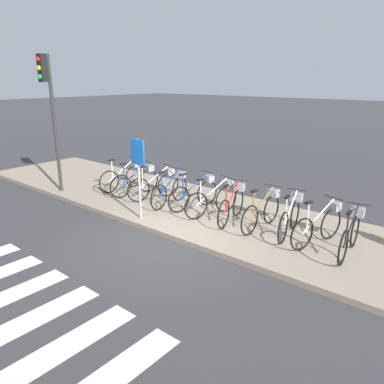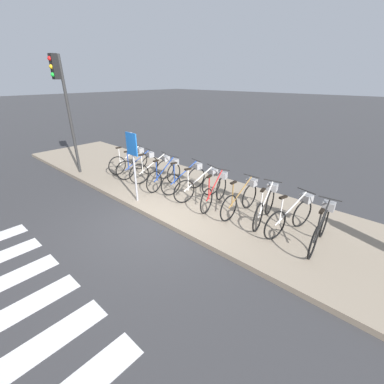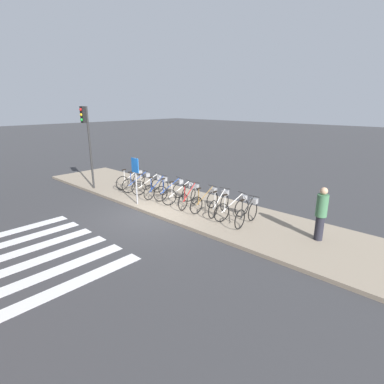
{
  "view_description": "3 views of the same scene",
  "coord_description": "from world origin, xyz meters",
  "px_view_note": "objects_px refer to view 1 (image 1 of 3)",
  "views": [
    {
      "loc": [
        5.34,
        -5.56,
        3.45
      ],
      "look_at": [
        0.17,
        0.63,
        0.99
      ],
      "focal_mm": 35.0,
      "sensor_mm": 36.0,
      "label": 1
    },
    {
      "loc": [
        4.48,
        -3.62,
        3.4
      ],
      "look_at": [
        0.31,
        0.98,
        0.62
      ],
      "focal_mm": 24.0,
      "sensor_mm": 36.0,
      "label": 2
    },
    {
      "loc": [
        8.65,
        -6.94,
        4.18
      ],
      "look_at": [
        1.0,
        1.32,
        0.87
      ],
      "focal_mm": 28.0,
      "sensor_mm": 36.0,
      "label": 3
    }
  ],
  "objects_px": {
    "parked_bicycle_5": "(215,198)",
    "sign_post": "(138,165)",
    "parked_bicycle_7": "(263,210)",
    "parked_bicycle_10": "(351,233)",
    "parked_bicycle_0": "(125,175)",
    "parked_bicycle_1": "(137,180)",
    "parked_bicycle_2": "(157,184)",
    "parked_bicycle_8": "(291,215)",
    "parked_bicycle_6": "(233,203)",
    "parked_bicycle_3": "(171,189)",
    "traffic_light": "(48,96)",
    "parked_bicycle_9": "(320,224)",
    "parked_bicycle_4": "(196,192)"
  },
  "relations": [
    {
      "from": "parked_bicycle_3",
      "to": "parked_bicycle_6",
      "type": "relative_size",
      "value": 1.02
    },
    {
      "from": "parked_bicycle_10",
      "to": "traffic_light",
      "type": "relative_size",
      "value": 0.41
    },
    {
      "from": "parked_bicycle_7",
      "to": "sign_post",
      "type": "height_order",
      "value": "sign_post"
    },
    {
      "from": "traffic_light",
      "to": "parked_bicycle_1",
      "type": "bearing_deg",
      "value": 33.22
    },
    {
      "from": "parked_bicycle_2",
      "to": "parked_bicycle_3",
      "type": "distance_m",
      "value": 0.67
    },
    {
      "from": "parked_bicycle_0",
      "to": "parked_bicycle_1",
      "type": "height_order",
      "value": "same"
    },
    {
      "from": "parked_bicycle_0",
      "to": "parked_bicycle_4",
      "type": "height_order",
      "value": "same"
    },
    {
      "from": "parked_bicycle_0",
      "to": "parked_bicycle_6",
      "type": "distance_m",
      "value": 4.1
    },
    {
      "from": "parked_bicycle_8",
      "to": "sign_post",
      "type": "height_order",
      "value": "sign_post"
    },
    {
      "from": "parked_bicycle_8",
      "to": "parked_bicycle_5",
      "type": "bearing_deg",
      "value": -177.61
    },
    {
      "from": "parked_bicycle_9",
      "to": "parked_bicycle_3",
      "type": "bearing_deg",
      "value": -178.64
    },
    {
      "from": "parked_bicycle_10",
      "to": "traffic_light",
      "type": "bearing_deg",
      "value": -170.68
    },
    {
      "from": "traffic_light",
      "to": "sign_post",
      "type": "xyz_separation_m",
      "value": [
        3.64,
        0.04,
        -1.49
      ]
    },
    {
      "from": "parked_bicycle_6",
      "to": "sign_post",
      "type": "relative_size",
      "value": 0.82
    },
    {
      "from": "parked_bicycle_6",
      "to": "parked_bicycle_9",
      "type": "height_order",
      "value": "same"
    },
    {
      "from": "parked_bicycle_0",
      "to": "parked_bicycle_10",
      "type": "height_order",
      "value": "same"
    },
    {
      "from": "parked_bicycle_0",
      "to": "parked_bicycle_9",
      "type": "xyz_separation_m",
      "value": [
        6.22,
        -0.04,
        0.0
      ]
    },
    {
      "from": "parked_bicycle_8",
      "to": "traffic_light",
      "type": "height_order",
      "value": "traffic_light"
    },
    {
      "from": "parked_bicycle_2",
      "to": "parked_bicycle_5",
      "type": "height_order",
      "value": "same"
    },
    {
      "from": "parked_bicycle_7",
      "to": "parked_bicycle_10",
      "type": "height_order",
      "value": "same"
    },
    {
      "from": "parked_bicycle_6",
      "to": "parked_bicycle_7",
      "type": "height_order",
      "value": "same"
    },
    {
      "from": "parked_bicycle_1",
      "to": "parked_bicycle_3",
      "type": "distance_m",
      "value": 1.4
    },
    {
      "from": "traffic_light",
      "to": "parked_bicycle_4",
      "type": "bearing_deg",
      "value": 19.97
    },
    {
      "from": "parked_bicycle_5",
      "to": "sign_post",
      "type": "distance_m",
      "value": 2.07
    },
    {
      "from": "traffic_light",
      "to": "sign_post",
      "type": "distance_m",
      "value": 3.93
    },
    {
      "from": "parked_bicycle_2",
      "to": "parked_bicycle_8",
      "type": "xyz_separation_m",
      "value": [
        4.09,
        0.07,
        0.0
      ]
    },
    {
      "from": "parked_bicycle_6",
      "to": "traffic_light",
      "type": "relative_size",
      "value": 0.41
    },
    {
      "from": "parked_bicycle_6",
      "to": "traffic_light",
      "type": "xyz_separation_m",
      "value": [
        -5.47,
        -1.38,
        2.39
      ]
    },
    {
      "from": "parked_bicycle_4",
      "to": "parked_bicycle_3",
      "type": "bearing_deg",
      "value": -165.27
    },
    {
      "from": "parked_bicycle_1",
      "to": "parked_bicycle_6",
      "type": "xyz_separation_m",
      "value": [
        3.38,
        0.01,
        0.0
      ]
    },
    {
      "from": "parked_bicycle_2",
      "to": "sign_post",
      "type": "height_order",
      "value": "sign_post"
    },
    {
      "from": "traffic_light",
      "to": "parked_bicycle_0",
      "type": "bearing_deg",
      "value": 47.01
    },
    {
      "from": "sign_post",
      "to": "traffic_light",
      "type": "bearing_deg",
      "value": -179.31
    },
    {
      "from": "parked_bicycle_9",
      "to": "parked_bicycle_7",
      "type": "bearing_deg",
      "value": 179.81
    },
    {
      "from": "parked_bicycle_5",
      "to": "parked_bicycle_8",
      "type": "relative_size",
      "value": 0.98
    },
    {
      "from": "parked_bicycle_2",
      "to": "parked_bicycle_5",
      "type": "distance_m",
      "value": 2.07
    },
    {
      "from": "parked_bicycle_6",
      "to": "sign_post",
      "type": "height_order",
      "value": "sign_post"
    },
    {
      "from": "parked_bicycle_1",
      "to": "parked_bicycle_6",
      "type": "relative_size",
      "value": 1.01
    },
    {
      "from": "parked_bicycle_8",
      "to": "parked_bicycle_10",
      "type": "xyz_separation_m",
      "value": [
        1.34,
        -0.15,
        0.0
      ]
    },
    {
      "from": "parked_bicycle_0",
      "to": "sign_post",
      "type": "xyz_separation_m",
      "value": [
        2.26,
        -1.44,
        0.9
      ]
    },
    {
      "from": "parked_bicycle_3",
      "to": "parked_bicycle_6",
      "type": "distance_m",
      "value": 1.98
    },
    {
      "from": "parked_bicycle_5",
      "to": "parked_bicycle_7",
      "type": "xyz_separation_m",
      "value": [
        1.37,
        0.02,
        0.0
      ]
    },
    {
      "from": "parked_bicycle_5",
      "to": "sign_post",
      "type": "relative_size",
      "value": 0.81
    },
    {
      "from": "parked_bicycle_8",
      "to": "parked_bicycle_6",
      "type": "bearing_deg",
      "value": -174.91
    },
    {
      "from": "parked_bicycle_1",
      "to": "parked_bicycle_10",
      "type": "relative_size",
      "value": 0.99
    },
    {
      "from": "parked_bicycle_3",
      "to": "parked_bicycle_10",
      "type": "distance_m",
      "value": 4.76
    },
    {
      "from": "parked_bicycle_2",
      "to": "sign_post",
      "type": "distance_m",
      "value": 1.84
    },
    {
      "from": "parked_bicycle_2",
      "to": "parked_bicycle_3",
      "type": "xyz_separation_m",
      "value": [
        0.67,
        -0.09,
        0.0
      ]
    },
    {
      "from": "parked_bicycle_0",
      "to": "parked_bicycle_1",
      "type": "bearing_deg",
      "value": -8.88
    },
    {
      "from": "traffic_light",
      "to": "parked_bicycle_10",
      "type": "bearing_deg",
      "value": 9.32
    }
  ]
}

